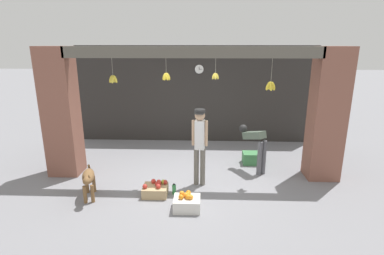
% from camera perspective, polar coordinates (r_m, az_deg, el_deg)
% --- Properties ---
extents(ground_plane, '(60.00, 60.00, 0.00)m').
position_cam_1_polar(ground_plane, '(6.98, -0.14, -9.91)').
color(ground_plane, gray).
extents(shop_back_wall, '(7.32, 0.12, 2.96)m').
position_cam_1_polar(shop_back_wall, '(9.34, 0.62, 6.27)').
color(shop_back_wall, '#2D2B28').
rests_on(shop_back_wall, ground_plane).
extents(shop_pillar_left, '(0.70, 0.60, 2.96)m').
position_cam_1_polar(shop_pillar_left, '(7.51, -23.67, 2.59)').
color(shop_pillar_left, brown).
rests_on(shop_pillar_left, ground_plane).
extents(shop_pillar_right, '(0.70, 0.60, 2.96)m').
position_cam_1_polar(shop_pillar_right, '(7.29, 24.33, 2.16)').
color(shop_pillar_right, brown).
rests_on(shop_pillar_right, ground_plane).
extents(storefront_awning, '(5.42, 0.28, 0.92)m').
position_cam_1_polar(storefront_awning, '(6.41, -0.08, 13.97)').
color(storefront_awning, '#5B564C').
extents(dog, '(0.39, 0.84, 0.63)m').
position_cam_1_polar(dog, '(6.38, -19.14, -9.17)').
color(dog, brown).
rests_on(dog, ground_plane).
extents(shopkeeper, '(0.34, 0.29, 1.71)m').
position_cam_1_polar(shopkeeper, '(6.38, 1.47, -2.59)').
color(shopkeeper, '#6B665B').
rests_on(shopkeeper, ground_plane).
extents(worker_stooping, '(0.60, 0.73, 1.08)m').
position_cam_1_polar(worker_stooping, '(7.33, 11.95, -2.91)').
color(worker_stooping, '#56565B').
rests_on(worker_stooping, ground_plane).
extents(fruit_crate_oranges, '(0.50, 0.41, 0.33)m').
position_cam_1_polar(fruit_crate_oranges, '(5.79, -0.99, -14.13)').
color(fruit_crate_oranges, silver).
rests_on(fruit_crate_oranges, ground_plane).
extents(fruit_crate_apples, '(0.50, 0.43, 0.29)m').
position_cam_1_polar(fruit_crate_apples, '(6.33, -6.93, -11.63)').
color(fruit_crate_apples, tan).
rests_on(fruit_crate_apples, ground_plane).
extents(produce_box_green, '(0.47, 0.36, 0.30)m').
position_cam_1_polar(produce_box_green, '(7.96, 11.35, -5.73)').
color(produce_box_green, '#42844C').
rests_on(produce_box_green, ground_plane).
extents(water_bottle, '(0.08, 0.08, 0.24)m').
position_cam_1_polar(water_bottle, '(6.33, -3.43, -11.68)').
color(water_bottle, '#38934C').
rests_on(water_bottle, ground_plane).
extents(wall_clock, '(0.28, 0.03, 0.28)m').
position_cam_1_polar(wall_clock, '(9.16, 1.38, 11.05)').
color(wall_clock, black).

